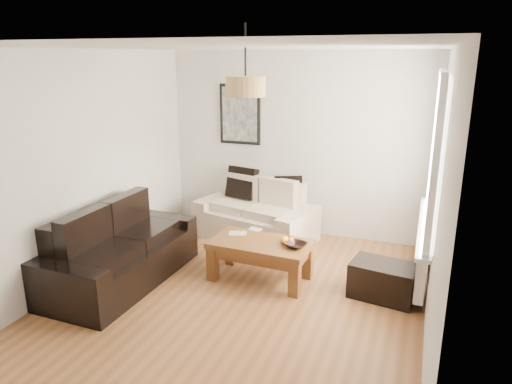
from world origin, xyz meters
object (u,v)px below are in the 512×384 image
(ottoman, at_px, (383,280))
(loveseat_cream, at_px, (256,211))
(sofa_leather, at_px, (120,247))
(coffee_table, at_px, (260,260))

(ottoman, bearing_deg, loveseat_cream, 148.82)
(loveseat_cream, xyz_separation_m, sofa_leather, (-0.99, -1.80, 0.01))
(loveseat_cream, height_order, coffee_table, loveseat_cream)
(loveseat_cream, distance_m, sofa_leather, 2.05)
(loveseat_cream, height_order, sofa_leather, sofa_leather)
(coffee_table, bearing_deg, loveseat_cream, 112.91)
(coffee_table, distance_m, ottoman, 1.39)
(loveseat_cream, height_order, ottoman, loveseat_cream)
(sofa_leather, relative_size, coffee_table, 1.69)
(loveseat_cream, xyz_separation_m, ottoman, (1.89, -1.15, -0.21))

